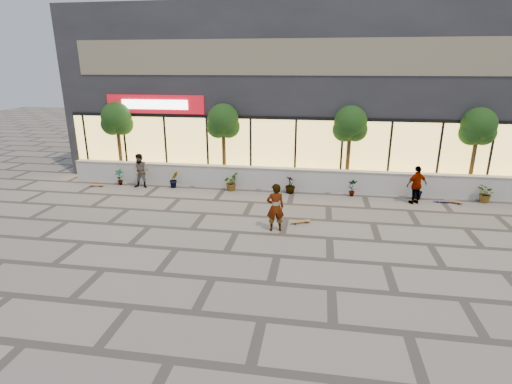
# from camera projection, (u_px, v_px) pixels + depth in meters

# --- Properties ---
(ground) EXTENTS (80.00, 80.00, 0.00)m
(ground) POSITION_uv_depth(u_px,v_px,m) (277.00, 256.00, 12.39)
(ground) COLOR gray
(ground) RESTS_ON ground
(planter_wall) EXTENTS (22.00, 0.42, 1.04)m
(planter_wall) POSITION_uv_depth(u_px,v_px,m) (293.00, 179.00, 18.81)
(planter_wall) COLOR beige
(planter_wall) RESTS_ON ground
(retail_building) EXTENTS (24.00, 9.17, 8.50)m
(retail_building) POSITION_uv_depth(u_px,v_px,m) (302.00, 91.00, 22.83)
(retail_building) COLOR #25252A
(retail_building) RESTS_ON ground
(shrub_a) EXTENTS (0.43, 0.29, 0.81)m
(shrub_a) POSITION_uv_depth(u_px,v_px,m) (120.00, 177.00, 19.61)
(shrub_a) COLOR #183410
(shrub_a) RESTS_ON ground
(shrub_b) EXTENTS (0.57, 0.57, 0.81)m
(shrub_b) POSITION_uv_depth(u_px,v_px,m) (174.00, 179.00, 19.19)
(shrub_b) COLOR #183410
(shrub_b) RESTS_ON ground
(shrub_c) EXTENTS (0.68, 0.77, 0.81)m
(shrub_c) POSITION_uv_depth(u_px,v_px,m) (231.00, 182.00, 18.76)
(shrub_c) COLOR #183410
(shrub_c) RESTS_ON ground
(shrub_d) EXTENTS (0.64, 0.64, 0.81)m
(shrub_d) POSITION_uv_depth(u_px,v_px,m) (290.00, 185.00, 18.34)
(shrub_d) COLOR #183410
(shrub_d) RESTS_ON ground
(shrub_e) EXTENTS (0.46, 0.35, 0.81)m
(shrub_e) POSITION_uv_depth(u_px,v_px,m) (352.00, 188.00, 17.92)
(shrub_e) COLOR #183410
(shrub_e) RESTS_ON ground
(shrub_f) EXTENTS (0.55, 0.57, 0.81)m
(shrub_f) POSITION_uv_depth(u_px,v_px,m) (418.00, 190.00, 17.50)
(shrub_f) COLOR #183410
(shrub_f) RESTS_ON ground
(shrub_g) EXTENTS (0.77, 0.84, 0.81)m
(shrub_g) POSITION_uv_depth(u_px,v_px,m) (486.00, 194.00, 17.08)
(shrub_g) COLOR #183410
(shrub_g) RESTS_ON ground
(tree_west) EXTENTS (1.60, 1.50, 3.92)m
(tree_west) POSITION_uv_depth(u_px,v_px,m) (117.00, 121.00, 20.07)
(tree_west) COLOR #443218
(tree_west) RESTS_ON ground
(tree_midwest) EXTENTS (1.60, 1.50, 3.92)m
(tree_midwest) POSITION_uv_depth(u_px,v_px,m) (223.00, 123.00, 19.24)
(tree_midwest) COLOR #443218
(tree_midwest) RESTS_ON ground
(tree_mideast) EXTENTS (1.60, 1.50, 3.92)m
(tree_mideast) POSITION_uv_depth(u_px,v_px,m) (350.00, 126.00, 18.34)
(tree_mideast) COLOR #443218
(tree_mideast) RESTS_ON ground
(tree_east) EXTENTS (1.60, 1.50, 3.92)m
(tree_east) POSITION_uv_depth(u_px,v_px,m) (478.00, 129.00, 17.51)
(tree_east) COLOR #443218
(tree_east) RESTS_ON ground
(skater_center) EXTENTS (0.73, 0.58, 1.75)m
(skater_center) POSITION_uv_depth(u_px,v_px,m) (275.00, 207.00, 14.06)
(skater_center) COLOR white
(skater_center) RESTS_ON ground
(skater_left) EXTENTS (0.83, 0.66, 1.66)m
(skater_left) POSITION_uv_depth(u_px,v_px,m) (141.00, 171.00, 19.02)
(skater_left) COLOR #91855D
(skater_left) RESTS_ON ground
(skater_right_near) EXTENTS (1.05, 0.78, 1.65)m
(skater_right_near) POSITION_uv_depth(u_px,v_px,m) (417.00, 185.00, 16.84)
(skater_right_near) COLOR white
(skater_right_near) RESTS_ON ground
(skateboard_center) EXTENTS (0.78, 0.50, 0.09)m
(skateboard_center) POSITION_uv_depth(u_px,v_px,m) (301.00, 221.00, 14.93)
(skateboard_center) COLOR olive
(skateboard_center) RESTS_ON ground
(skateboard_left) EXTENTS (0.70, 0.22, 0.08)m
(skateboard_left) POSITION_uv_depth(u_px,v_px,m) (97.00, 185.00, 19.45)
(skateboard_left) COLOR orange
(skateboard_left) RESTS_ON ground
(skateboard_right_near) EXTENTS (0.83, 0.65, 0.10)m
(skateboard_right_near) POSITION_uv_depth(u_px,v_px,m) (452.00, 201.00, 17.15)
(skateboard_right_near) COLOR brown
(skateboard_right_near) RESTS_ON ground
(skateboard_right_far) EXTENTS (0.69, 0.20, 0.08)m
(skateboard_right_far) POSITION_uv_depth(u_px,v_px,m) (443.00, 201.00, 17.17)
(skateboard_right_far) COLOR #4D4E8E
(skateboard_right_far) RESTS_ON ground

